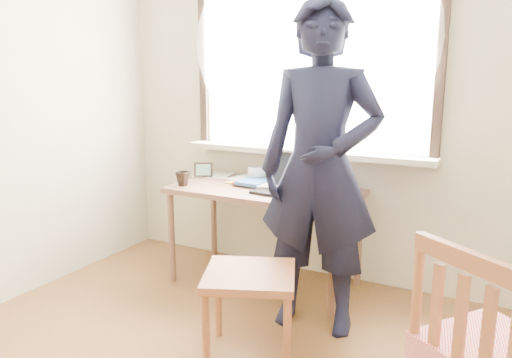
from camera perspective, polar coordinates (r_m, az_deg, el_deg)
The scene contains 12 objects.
room_shell at distance 1.97m, azimuth -9.04°, elevation 16.37°, with size 3.52×4.02×2.61m.
desk at distance 3.48m, azimuth 0.98°, elevation -2.25°, with size 1.30×0.65×0.70m.
laptop at distance 3.34m, azimuth 3.59°, elevation -0.53°, with size 0.40×0.34×0.25m.
mug_white at distance 3.70m, azimuth 0.12°, elevation 0.64°, with size 0.14×0.14×0.11m, color white.
mug_dark at distance 3.57m, azimuth -8.37°, elevation 0.03°, with size 0.11×0.11×0.10m, color black.
mouse at distance 3.18m, azimuth 7.77°, elevation -2.01°, with size 0.10×0.07×0.04m, color black.
desk_clutter at distance 3.74m, azimuth -2.39°, elevation 0.23°, with size 0.86×0.45×0.04m.
book_a at distance 3.79m, azimuth -2.08°, elevation 0.26°, with size 0.21×0.29×0.03m, color white.
book_b at distance 3.56m, azimuth 8.06°, elevation -0.68°, with size 0.20×0.27×0.02m, color white.
picture_frame at distance 3.82m, azimuth -6.04°, elevation 0.93°, with size 0.13×0.08×0.11m.
work_chair at distance 2.65m, azimuth -0.72°, elevation -12.04°, with size 0.60×0.59×0.47m.
person at distance 2.84m, azimuth 7.34°, elevation 1.08°, with size 0.69×0.45×1.89m, color black.
Camera 1 is at (1.15, -1.37, 1.48)m, focal length 35.00 mm.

